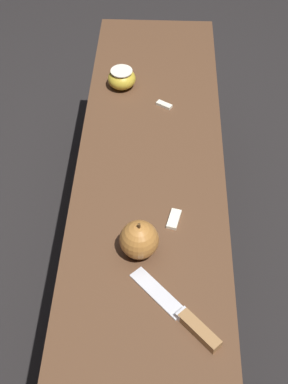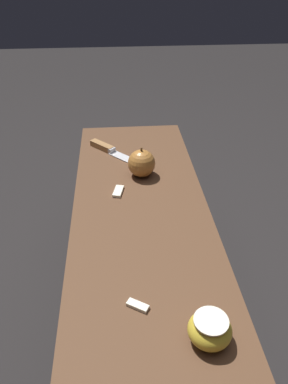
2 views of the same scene
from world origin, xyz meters
TOP-DOWN VIEW (x-y plane):
  - ground_plane at (0.00, 0.00)m, footprint 8.00×8.00m
  - wooden_bench at (0.00, 0.00)m, footprint 1.29×0.36m
  - knife at (-0.45, -0.08)m, footprint 0.19×0.18m
  - apple_whole at (-0.29, 0.01)m, footprint 0.08×0.08m
  - apple_cut at (0.28, 0.09)m, footprint 0.08×0.08m
  - apple_slice_near_knife at (0.20, -0.03)m, footprint 0.04×0.05m
  - apple_slice_center at (-0.20, -0.06)m, footprint 0.06×0.03m

SIDE VIEW (x-z plane):
  - ground_plane at x=0.00m, z-range 0.00..0.00m
  - wooden_bench at x=0.00m, z-range 0.16..0.63m
  - apple_slice_near_knife at x=0.20m, z-range 0.47..0.48m
  - apple_slice_center at x=-0.20m, z-range 0.47..0.48m
  - knife at x=-0.45m, z-range 0.47..0.49m
  - apple_cut at x=0.28m, z-range 0.47..0.53m
  - apple_whole at x=-0.29m, z-range 0.47..0.56m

